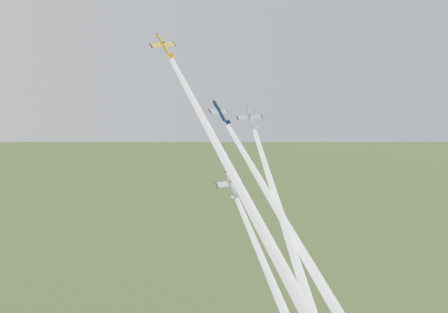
# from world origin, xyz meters

# --- Properties ---
(plane_yellow) EXTENTS (8.66, 6.64, 7.05)m
(plane_yellow) POSITION_xyz_m (-10.05, 0.71, 114.61)
(plane_yellow) COLOR yellow
(smoke_trail_yellow) EXTENTS (14.82, 40.64, 57.72)m
(smoke_trail_yellow) POSITION_xyz_m (-3.78, -19.86, 83.93)
(smoke_trail_yellow) COLOR white
(plane_navy) EXTENTS (8.93, 8.09, 7.31)m
(plane_navy) POSITION_xyz_m (4.70, 1.85, 100.55)
(plane_navy) COLOR #0D1A3B
(smoke_trail_navy) EXTENTS (17.75, 35.97, 52.56)m
(smoke_trail_navy) POSITION_xyz_m (12.56, -16.20, 72.46)
(smoke_trail_navy) COLOR white
(plane_silver_right) EXTENTS (7.28, 5.76, 6.20)m
(plane_silver_right) POSITION_xyz_m (13.20, 1.72, 99.00)
(plane_silver_right) COLOR silver
(smoke_trail_silver_right) EXTENTS (9.84, 41.26, 57.37)m
(smoke_trail_silver_right) POSITION_xyz_m (9.55, -19.35, 68.50)
(smoke_trail_silver_right) COLOR white
(plane_silver_low) EXTENTS (7.65, 5.68, 6.78)m
(plane_silver_low) POSITION_xyz_m (1.54, -6.46, 85.75)
(plane_silver_low) COLOR #B6BEC5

